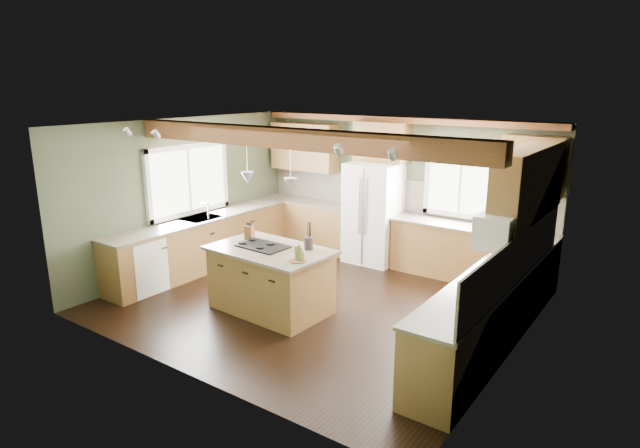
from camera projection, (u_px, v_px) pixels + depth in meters
The scene contains 37 objects.
floor at pixel (318, 302), 7.95m from camera, with size 5.60×5.60×0.00m, color black.
ceiling at pixel (318, 125), 7.28m from camera, with size 5.60×5.60×0.00m, color silver.
wall_back at pixel (399, 190), 9.58m from camera, with size 5.60×5.60×0.00m, color #465038.
wall_left at pixel (186, 194), 9.18m from camera, with size 5.00×5.00×0.00m, color #465038.
wall_right at pixel (518, 252), 6.05m from camera, with size 5.00×5.00×0.00m, color #465038.
ceiling_beam at pixel (290, 138), 6.84m from camera, with size 5.55×0.26×0.26m, color brown.
soffit_trim at pixel (399, 120), 9.19m from camera, with size 5.55×0.20×0.10m, color brown.
backsplash_back at pixel (398, 195), 9.60m from camera, with size 5.58×0.03×0.58m, color brown.
backsplash_right at pixel (518, 259), 6.12m from camera, with size 0.03×3.70×0.58m, color brown.
base_cab_back_left at pixel (309, 225), 10.57m from camera, with size 2.02×0.60×0.88m, color brown.
counter_back_left at pixel (309, 202), 10.45m from camera, with size 2.06×0.64×0.04m, color #51483B.
base_cab_back_right at pixel (470, 254), 8.73m from camera, with size 2.62×0.60×0.88m, color brown.
counter_back_right at pixel (472, 227), 8.62m from camera, with size 2.66×0.64×0.04m, color #51483B.
base_cab_left at pixel (203, 244), 9.28m from camera, with size 0.60×3.70×0.88m, color brown.
counter_left at pixel (201, 219), 9.16m from camera, with size 0.64×3.74×0.04m, color #51483B.
base_cab_right at pixel (488, 314), 6.47m from camera, with size 0.60×3.70×0.88m, color brown.
counter_right at pixel (491, 279), 6.36m from camera, with size 0.64×3.74×0.04m, color #51483B.
upper_cab_back_left at pixel (304, 147), 10.40m from camera, with size 1.40×0.35×0.90m, color brown.
upper_cab_over_fridge at pixel (381, 142), 9.40m from camera, with size 0.96×0.35×0.70m, color brown.
upper_cab_right at pixel (530, 182), 6.69m from camera, with size 0.35×2.20×0.90m, color brown.
upper_cab_back_corner at pixel (533, 166), 7.99m from camera, with size 0.90×0.35×0.90m, color brown.
window_left at pixel (188, 180), 9.15m from camera, with size 0.04×1.60×1.05m, color white.
window_back at pixel (461, 183), 8.86m from camera, with size 1.10×0.04×1.00m, color white.
sink at pixel (201, 219), 9.16m from camera, with size 0.50×0.65×0.03m, color #262628.
faucet at pixel (208, 212), 9.02m from camera, with size 0.02×0.02×0.28m, color #B2B2B7.
dishwasher at pixel (140, 265), 8.25m from camera, with size 0.60×0.60×0.84m, color white.
oven at pixel (444, 359), 5.46m from camera, with size 0.60×0.72×0.84m, color white.
microwave at pixel (499, 229), 6.07m from camera, with size 0.40×0.70×0.38m, color white.
pendant_left at pixel (248, 178), 7.44m from camera, with size 0.18×0.18×0.16m, color #B2B2B7.
pendant_right at pixel (290, 184), 6.96m from camera, with size 0.18×0.18×0.16m, color #B2B2B7.
refrigerator at pixel (373, 213), 9.56m from camera, with size 0.90×0.74×1.80m, color white.
island at pixel (271, 281), 7.57m from camera, with size 1.59×0.97×0.88m, color brown.
island_top at pixel (270, 250), 7.45m from camera, with size 1.70×1.08×0.04m, color #51483B.
cooktop at pixel (263, 246), 7.52m from camera, with size 0.69×0.46×0.02m, color black.
knife_block at pixel (249, 233), 7.85m from camera, with size 0.13×0.09×0.21m, color brown.
utensil_crock at pixel (309, 243), 7.40m from camera, with size 0.13×0.13×0.18m, color #433B35.
bottle_tray at pixel (298, 253), 6.90m from camera, with size 0.23×0.23×0.21m, color #57361A, non-canonical shape.
Camera 1 is at (4.31, -6.00, 3.16)m, focal length 30.00 mm.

